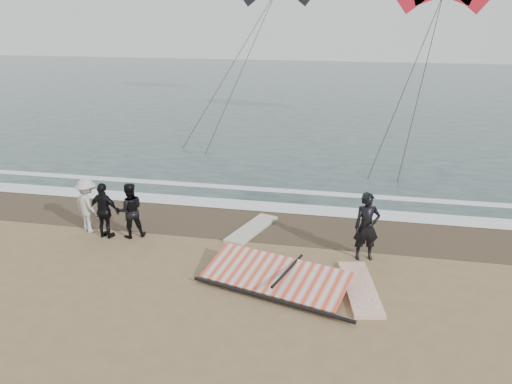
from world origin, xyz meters
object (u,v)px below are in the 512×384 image
(man_main, at_px, (367,227))
(board_cream, at_px, (252,229))
(sail_rig, at_px, (273,276))
(board_white, at_px, (360,288))

(man_main, bearing_deg, board_cream, 145.46)
(board_cream, distance_m, sail_rig, 3.17)
(man_main, relative_size, board_cream, 0.82)
(board_white, relative_size, sail_rig, 0.63)
(man_main, height_order, sail_rig, man_main)
(board_white, distance_m, board_cream, 4.34)
(board_cream, bearing_deg, sail_rig, -50.78)
(man_main, distance_m, board_cream, 3.68)
(board_white, relative_size, board_cream, 1.08)
(board_cream, relative_size, sail_rig, 0.58)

